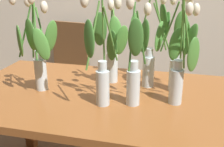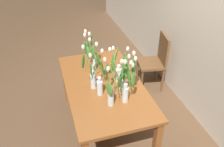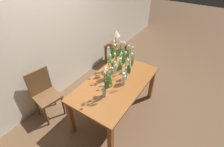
# 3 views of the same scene
# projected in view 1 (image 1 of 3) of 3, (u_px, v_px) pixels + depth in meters

# --- Properties ---
(dining_table) EXTENTS (1.60, 0.90, 0.74)m
(dining_table) POSITION_uv_depth(u_px,v_px,m) (104.00, 108.00, 1.55)
(dining_table) COLOR brown
(dining_table) RESTS_ON ground
(tulip_vase_0) EXTENTS (0.24, 0.16, 0.55)m
(tulip_vase_0) POSITION_uv_depth(u_px,v_px,m) (38.00, 53.00, 1.46)
(tulip_vase_0) COLOR silver
(tulip_vase_0) RESTS_ON dining_table
(tulip_vase_1) EXTENTS (0.22, 0.16, 0.54)m
(tulip_vase_1) POSITION_uv_depth(u_px,v_px,m) (176.00, 55.00, 1.51)
(tulip_vase_1) COLOR silver
(tulip_vase_1) RESTS_ON dining_table
(tulip_vase_2) EXTENTS (0.25, 0.17, 0.58)m
(tulip_vase_2) POSITION_uv_depth(u_px,v_px,m) (152.00, 49.00, 1.57)
(tulip_vase_2) COLOR silver
(tulip_vase_2) RESTS_ON dining_table
(tulip_vase_3) EXTENTS (0.17, 0.22, 0.56)m
(tulip_vase_3) POSITION_uv_depth(u_px,v_px,m) (181.00, 59.00, 1.35)
(tulip_vase_3) COLOR silver
(tulip_vase_3) RESTS_ON dining_table
(tulip_vase_4) EXTENTS (0.11, 0.22, 0.54)m
(tulip_vase_4) POSITION_uv_depth(u_px,v_px,m) (135.00, 69.00, 1.32)
(tulip_vase_4) COLOR silver
(tulip_vase_4) RESTS_ON dining_table
(tulip_vase_5) EXTENTS (0.15, 0.27, 0.58)m
(tulip_vase_5) POSITION_uv_depth(u_px,v_px,m) (102.00, 63.00, 1.33)
(tulip_vase_5) COLOR silver
(tulip_vase_5) RESTS_ON dining_table
(tulip_vase_6) EXTENTS (0.16, 0.18, 0.52)m
(tulip_vase_6) POSITION_uv_depth(u_px,v_px,m) (114.00, 55.00, 1.60)
(tulip_vase_6) COLOR silver
(tulip_vase_6) RESTS_ON dining_table
(dining_chair) EXTENTS (0.46, 0.46, 0.93)m
(dining_chair) POSITION_uv_depth(u_px,v_px,m) (66.00, 65.00, 2.70)
(dining_chair) COLOR brown
(dining_chair) RESTS_ON ground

